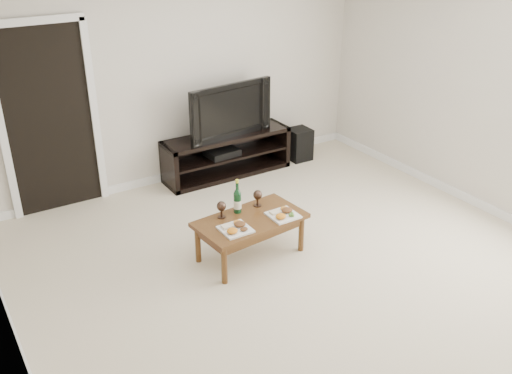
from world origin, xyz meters
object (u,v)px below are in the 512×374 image
object	(u,v)px
subwoofer	(299,144)
coffee_table	(250,237)
television	(226,109)
media_console	(227,155)

from	to	relation	value
subwoofer	coffee_table	xyz separation A→B (m)	(-1.84, -1.73, -0.01)
subwoofer	coffee_table	size ratio (longest dim) A/B	0.41
television	coffee_table	distance (m)	2.08
subwoofer	coffee_table	world-z (taller)	subwoofer
television	subwoofer	world-z (taller)	television
media_console	subwoofer	size ratio (longest dim) A/B	3.84
subwoofer	coffee_table	bearing A→B (deg)	-135.65
media_console	subwoofer	world-z (taller)	media_console
television	media_console	bearing A→B (deg)	-6.16
television	coffee_table	size ratio (longest dim) A/B	1.12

